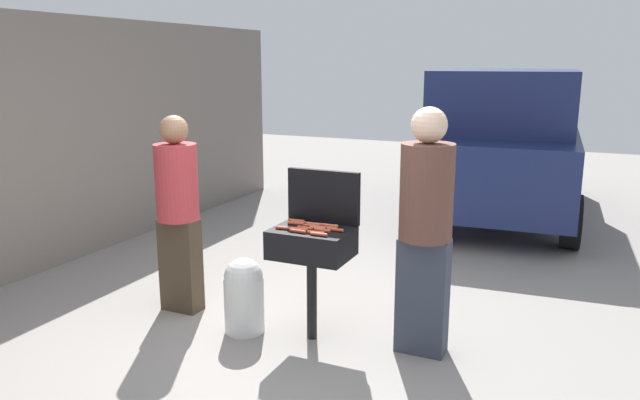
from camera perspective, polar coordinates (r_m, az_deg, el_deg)
ground_plane at (r=4.94m, az=-2.10°, el=-12.93°), size 24.00×24.00×0.00m
house_wall_side at (r=7.29m, az=-22.08°, el=5.28°), size 0.24×8.00×2.62m
bbq_grill at (r=4.72m, az=-0.77°, el=-4.35°), size 0.60×0.44×0.89m
grill_lid_open at (r=4.83m, az=0.33°, el=0.33°), size 0.60×0.05×0.42m
hot_dog_0 at (r=4.80m, az=-2.25°, el=-2.17°), size 0.13×0.04×0.03m
hot_dog_1 at (r=4.63m, az=-1.93°, el=-2.72°), size 0.13×0.04×0.03m
hot_dog_2 at (r=4.66m, az=-1.37°, el=-2.61°), size 0.13×0.04×0.03m
hot_dog_3 at (r=4.72m, az=-0.76°, el=-2.41°), size 0.13×0.04×0.03m
hot_dog_4 at (r=4.67m, az=-3.35°, el=-2.60°), size 0.13×0.04×0.03m
hot_dog_5 at (r=4.84m, az=-2.00°, el=-2.05°), size 0.13×0.03×0.03m
hot_dog_6 at (r=4.67m, az=0.80°, el=-2.60°), size 0.13×0.04×0.03m
hot_dog_7 at (r=4.60m, az=0.21°, el=-2.81°), size 0.13×0.03×0.03m
hot_dog_8 at (r=4.77m, az=-0.56°, el=-2.25°), size 0.13×0.03×0.03m
hot_dog_9 at (r=4.62m, az=1.44°, el=-2.78°), size 0.13×0.03×0.03m
hot_dog_10 at (r=4.54m, az=-0.38°, el=-3.03°), size 0.13×0.04×0.03m
hot_dog_11 at (r=4.58m, az=-2.05°, el=-2.90°), size 0.13×0.03×0.03m
hot_dog_12 at (r=4.73m, az=0.95°, el=-2.39°), size 0.13×0.03×0.03m
hot_dog_13 at (r=4.66m, az=-0.22°, el=-2.61°), size 0.13×0.03×0.03m
hot_dog_14 at (r=4.88m, az=-2.18°, el=-1.93°), size 0.13×0.03×0.03m
hot_dog_15 at (r=4.50m, az=-0.11°, el=-3.19°), size 0.13×0.03×0.03m
propane_tank at (r=5.02m, az=-7.06°, el=-8.61°), size 0.32×0.32×0.62m
person_left at (r=5.37m, az=-13.02°, el=-0.65°), size 0.36×0.36×1.70m
person_right at (r=4.50m, az=9.73°, el=-2.17°), size 0.38×0.38×1.83m
parked_minivan at (r=9.05m, az=16.70°, el=5.16°), size 2.26×4.51×2.02m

